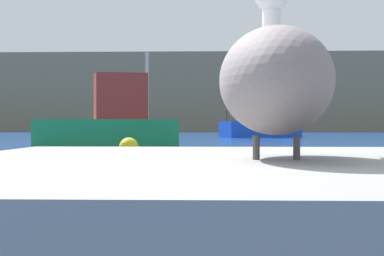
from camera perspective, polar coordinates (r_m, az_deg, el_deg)
name	(u,v)px	position (r m, az deg, el deg)	size (l,w,h in m)	color
hillside_backdrop	(209,95)	(84.47, 1.53, 2.91)	(140.00, 17.03, 9.31)	#7F755B
pier_dock	(276,240)	(2.88, 7.28, -9.68)	(2.94, 3.06, 0.70)	gray
pelican	(276,79)	(2.85, 7.28, 4.25)	(0.52, 1.36, 0.87)	slate
fishing_boat_green	(110,121)	(24.43, -7.13, 0.65)	(5.53, 2.97, 3.56)	#1E8C4C
fishing_boat_blue	(261,122)	(43.12, 6.04, 0.54)	(5.52, 3.94, 5.50)	blue
mooring_buoy	(129,147)	(16.94, -5.52, -1.69)	(0.51, 0.51, 0.51)	yellow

